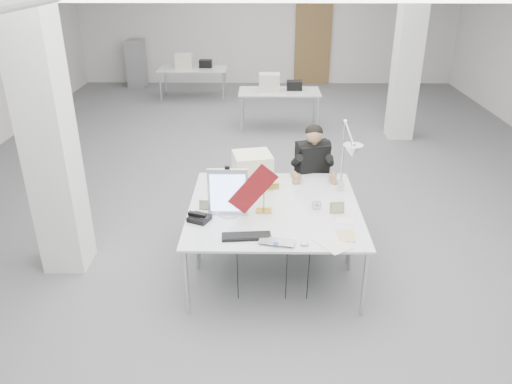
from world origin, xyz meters
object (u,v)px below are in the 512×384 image
(architect_lamp, at_px, (346,160))
(bankers_lamp, at_px, (264,195))
(monitor, at_px, (228,192))
(laptop, at_px, (276,245))
(office_chair, at_px, (311,183))
(seated_person, at_px, (313,160))
(desk_main, at_px, (275,228))
(beige_monitor, at_px, (252,170))
(desk_phone, at_px, (199,218))

(architect_lamp, bearing_deg, bankers_lamp, -160.14)
(monitor, distance_m, laptop, 0.81)
(office_chair, relative_size, monitor, 2.20)
(seated_person, height_order, laptop, seated_person)
(desk_main, relative_size, laptop, 5.39)
(office_chair, relative_size, beige_monitor, 2.68)
(monitor, height_order, desk_phone, monitor)
(laptop, bearing_deg, monitor, 138.86)
(seated_person, xyz_separation_m, beige_monitor, (-0.73, -0.46, 0.05))
(desk_main, xyz_separation_m, monitor, (-0.47, 0.26, 0.27))
(bankers_lamp, relative_size, architect_lamp, 0.41)
(desk_main, bearing_deg, beige_monitor, 103.82)
(architect_lamp, bearing_deg, office_chair, 107.70)
(laptop, distance_m, beige_monitor, 1.37)
(laptop, height_order, architect_lamp, architect_lamp)
(beige_monitor, distance_m, architect_lamp, 1.09)
(desk_main, relative_size, bankers_lamp, 4.81)
(laptop, bearing_deg, office_chair, 86.54)
(desk_phone, bearing_deg, seated_person, 70.40)
(office_chair, height_order, beige_monitor, beige_monitor)
(office_chair, distance_m, beige_monitor, 0.98)
(bankers_lamp, distance_m, desk_phone, 0.70)
(office_chair, xyz_separation_m, beige_monitor, (-0.73, -0.51, 0.40))
(office_chair, bearing_deg, desk_main, -125.42)
(desk_main, distance_m, beige_monitor, 1.03)
(monitor, height_order, architect_lamp, architect_lamp)
(monitor, height_order, beige_monitor, monitor)
(seated_person, relative_size, architect_lamp, 0.92)
(seated_person, bearing_deg, bankers_lamp, -135.62)
(architect_lamp, bearing_deg, monitor, -162.70)
(office_chair, height_order, seated_person, seated_person)
(laptop, height_order, beige_monitor, beige_monitor)
(laptop, relative_size, architect_lamp, 0.36)
(desk_phone, bearing_deg, laptop, -8.66)
(office_chair, distance_m, bankers_lamp, 1.36)
(bankers_lamp, relative_size, desk_phone, 1.88)
(monitor, bearing_deg, beige_monitor, 72.12)
(architect_lamp, bearing_deg, seated_person, 108.72)
(monitor, height_order, bankers_lamp, monitor)
(office_chair, distance_m, architect_lamp, 1.11)
(architect_lamp, bearing_deg, beige_monitor, 161.58)
(desk_main, relative_size, desk_phone, 9.04)
(monitor, distance_m, architect_lamp, 1.31)
(seated_person, bearing_deg, beige_monitor, -164.87)
(bankers_lamp, bearing_deg, laptop, -87.82)
(monitor, relative_size, beige_monitor, 1.22)
(office_chair, bearing_deg, seated_person, -107.18)
(laptop, bearing_deg, architect_lamp, 64.15)
(desk_main, xyz_separation_m, beige_monitor, (-0.24, 0.98, 0.21))
(laptop, bearing_deg, bankers_lamp, 110.51)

